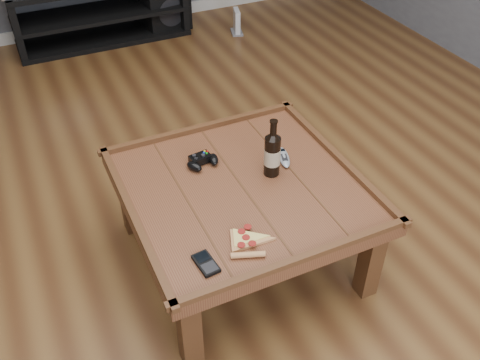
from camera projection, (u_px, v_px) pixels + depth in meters
name	position (u px, v px, depth m)	size (l,w,h in m)	color
ground	(242.00, 257.00, 2.60)	(6.00, 6.00, 0.00)	#4B2B15
baseboard	(97.00, 23.00, 4.68)	(5.00, 0.02, 0.10)	silver
coffee_table	(242.00, 196.00, 2.36)	(1.03, 1.03, 0.48)	#522917
media_console	(100.00, 11.00, 4.38)	(1.40, 0.45, 0.50)	black
beer_bottle	(272.00, 153.00, 2.32)	(0.07, 0.07, 0.28)	black
game_controller	(202.00, 161.00, 2.42)	(0.17, 0.12, 0.05)	black
pizza_slice	(246.00, 241.00, 2.05)	(0.22, 0.27, 0.02)	tan
smartphone	(206.00, 263.00, 1.96)	(0.08, 0.13, 0.02)	black
remote_control	(284.00, 157.00, 2.46)	(0.09, 0.16, 0.02)	#8F959C
subwoofer	(162.00, 5.00, 4.63)	(0.42, 0.42, 0.38)	black
game_console	(237.00, 23.00, 4.58)	(0.13, 0.18, 0.21)	slate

